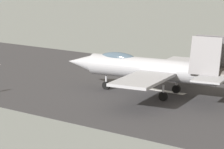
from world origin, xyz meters
name	(u,v)px	position (x,y,z in m)	size (l,w,h in m)	color
ground_plane	(147,89)	(0.00, 0.00, 0.00)	(400.00, 400.00, 0.00)	slate
runway_strip	(148,88)	(-0.02, 0.00, 0.01)	(240.00, 26.00, 0.02)	#333234
fighter_jet	(152,68)	(-1.62, 1.87, 2.44)	(16.59, 14.95, 5.64)	#9FA0A6
marker_cone_mid	(200,64)	(1.49, -13.45, 0.28)	(0.44, 0.44, 0.55)	orange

